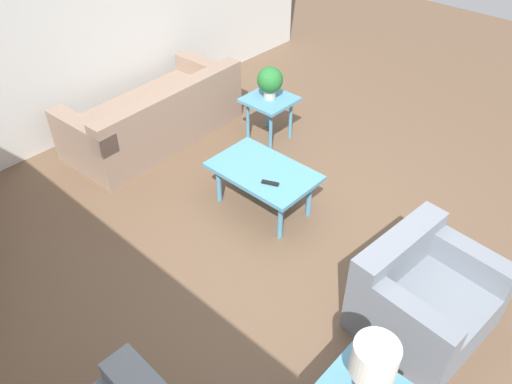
{
  "coord_description": "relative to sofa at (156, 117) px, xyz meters",
  "views": [
    {
      "loc": [
        -1.98,
        2.66,
        3.21
      ],
      "look_at": [
        0.25,
        0.22,
        0.55
      ],
      "focal_mm": 35.0,
      "sensor_mm": 36.0,
      "label": 1
    }
  ],
  "objects": [
    {
      "name": "potted_plant",
      "position": [
        -0.97,
        -0.88,
        0.46
      ],
      "size": [
        0.29,
        0.29,
        0.37
      ],
      "color": "#B2ADA3",
      "rests_on": "side_table_plant"
    },
    {
      "name": "wall_right",
      "position": [
        0.79,
        0.27,
        1.07
      ],
      "size": [
        0.12,
        7.2,
        2.7
      ],
      "color": "silver",
      "rests_on": "ground_plane"
    },
    {
      "name": "sofa",
      "position": [
        0.0,
        0.0,
        0.0
      ],
      "size": [
        1.03,
        2.09,
        0.73
      ],
      "rotation": [
        0.0,
        0.0,
        1.62
      ],
      "color": "gray",
      "rests_on": "ground_plane"
    },
    {
      "name": "side_table_plant",
      "position": [
        -0.97,
        -0.88,
        0.16
      ],
      "size": [
        0.52,
        0.52,
        0.52
      ],
      "color": "teal",
      "rests_on": "ground_plane"
    },
    {
      "name": "coffee_table",
      "position": [
        -1.77,
        0.11,
        0.13
      ],
      "size": [
        1.0,
        0.63,
        0.46
      ],
      "color": "teal",
      "rests_on": "ground_plane"
    },
    {
      "name": "armchair",
      "position": [
        -3.54,
        0.33,
        0.01
      ],
      "size": [
        0.9,
        1.0,
        0.73
      ],
      "rotation": [
        0.0,
        0.0,
        -1.66
      ],
      "color": "slate",
      "rests_on": "ground_plane"
    },
    {
      "name": "table_lamp",
      "position": [
        -3.71,
        1.42,
        0.55
      ],
      "size": [
        0.25,
        0.25,
        0.49
      ],
      "color": "red",
      "rests_on": "side_table_lamp"
    },
    {
      "name": "remote_control",
      "position": [
        -1.95,
        0.23,
        0.19
      ],
      "size": [
        0.16,
        0.1,
        0.02
      ],
      "color": "black",
      "rests_on": "coffee_table"
    },
    {
      "name": "ground_plane",
      "position": [
        -2.27,
        0.27,
        -0.28
      ],
      "size": [
        14.0,
        14.0,
        0.0
      ],
      "primitive_type": "plane",
      "color": "brown"
    }
  ]
}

